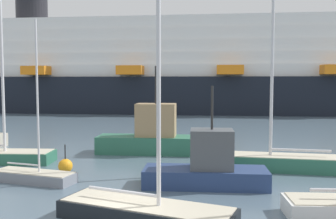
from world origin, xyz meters
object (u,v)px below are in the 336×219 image
fishing_boat_3 (208,167)px  channel_buoy_0 (65,166)px  fishing_boat_0 (153,136)px  sailboat_2 (146,207)px  sailboat_1 (281,158)px  sailboat_3 (34,175)px  cruise_ship (139,72)px

fishing_boat_3 → channel_buoy_0: size_ratio=3.83×
fishing_boat_0 → sailboat_2: bearing=-82.8°
sailboat_1 → channel_buoy_0: size_ratio=9.10×
sailboat_1 → sailboat_2: sailboat_1 is taller
sailboat_1 → channel_buoy_0: (-11.39, -2.51, -0.27)m
sailboat_3 → channel_buoy_0: bearing=79.1°
sailboat_3 → channel_buoy_0: sailboat_3 is taller
fishing_boat_3 → channel_buoy_0: bearing=165.3°
fishing_boat_3 → sailboat_2: bearing=-115.1°
sailboat_1 → fishing_boat_0: size_ratio=1.90×
channel_buoy_0 → sailboat_1: bearing=12.4°
sailboat_3 → sailboat_1: bearing=30.2°
channel_buoy_0 → cruise_ship: (-5.92, 41.72, 5.93)m
sailboat_1 → sailboat_3: size_ratio=1.79×
fishing_boat_3 → fishing_boat_0: bearing=114.2°
sailboat_2 → fishing_boat_3: sailboat_2 is taller
sailboat_3 → fishing_boat_0: bearing=72.7°
fishing_boat_3 → sailboat_3: bearing=179.5°
fishing_boat_3 → cruise_ship: (-13.54, 43.11, 5.41)m
sailboat_3 → cruise_ship: size_ratio=0.08×
sailboat_2 → sailboat_3: sailboat_2 is taller
fishing_boat_3 → cruise_ship: size_ratio=0.06×
sailboat_2 → fishing_boat_0: (-2.29, 12.49, 0.63)m
sailboat_1 → sailboat_2: 10.43m
fishing_boat_3 → cruise_ship: cruise_ship is taller
sailboat_1 → channel_buoy_0: sailboat_1 is taller
sailboat_3 → fishing_boat_0: 9.24m
sailboat_1 → fishing_boat_0: sailboat_1 is taller
fishing_boat_0 → cruise_ship: size_ratio=0.07×
sailboat_2 → channel_buoy_0: sailboat_2 is taller
cruise_ship → sailboat_2: bearing=-78.9°
sailboat_2 → channel_buoy_0: (-5.76, 6.27, -0.15)m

